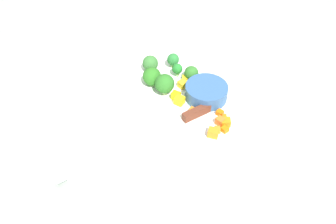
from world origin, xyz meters
name	(u,v)px	position (x,y,z in m)	size (l,w,h in m)	color
ground_plane	(168,119)	(0.00, 0.00, 0.00)	(4.00, 4.00, 0.00)	gray
cutting_board	(168,117)	(0.00, 0.00, 0.01)	(0.43, 0.32, 0.01)	white
prep_bowl	(206,92)	(-0.09, 0.05, 0.03)	(0.09, 0.09, 0.03)	#335C91
chef_knife	(164,128)	(0.04, 0.01, 0.02)	(0.29, 0.20, 0.02)	silver
carrot_dice_0	(225,129)	(-0.01, 0.12, 0.02)	(0.01, 0.01, 0.01)	orange
carrot_dice_1	(213,133)	(0.01, 0.10, 0.02)	(0.02, 0.02, 0.02)	orange
carrot_dice_2	(220,121)	(-0.02, 0.11, 0.02)	(0.02, 0.01, 0.02)	orange
carrot_dice_3	(218,129)	(0.00, 0.11, 0.02)	(0.01, 0.01, 0.01)	orange
carrot_dice_4	(220,113)	(-0.05, 0.10, 0.02)	(0.01, 0.01, 0.01)	orange
carrot_dice_5	(224,117)	(-0.04, 0.11, 0.02)	(0.01, 0.01, 0.01)	orange
carrot_dice_6	(226,122)	(-0.02, 0.12, 0.02)	(0.02, 0.02, 0.01)	orange
carrot_dice_7	(192,110)	(-0.03, 0.04, 0.02)	(0.01, 0.01, 0.01)	orange
pepper_dice_0	(176,96)	(-0.05, -0.01, 0.02)	(0.02, 0.02, 0.02)	yellow
pepper_dice_1	(183,84)	(-0.10, -0.01, 0.02)	(0.02, 0.02, 0.02)	yellow
pepper_dice_2	(185,79)	(-0.12, -0.01, 0.02)	(0.01, 0.01, 0.01)	yellow
pepper_dice_3	(179,100)	(-0.04, 0.01, 0.02)	(0.02, 0.02, 0.02)	yellow
broccoli_floret_0	(152,77)	(-0.08, -0.07, 0.03)	(0.04, 0.04, 0.04)	#86BE64
broccoli_floret_1	(150,64)	(-0.12, -0.10, 0.03)	(0.04, 0.04, 0.04)	#85BD6B
broccoli_floret_2	(192,73)	(-0.13, 0.00, 0.03)	(0.03, 0.03, 0.04)	#83B564
broccoli_floret_3	(173,60)	(-0.16, -0.06, 0.03)	(0.03, 0.03, 0.04)	#80BA61
broccoli_floret_4	(177,69)	(-0.13, -0.04, 0.03)	(0.02, 0.02, 0.03)	#85C36D
broccoli_floret_5	(165,84)	(-0.06, -0.04, 0.04)	(0.04, 0.04, 0.05)	#8BAB6C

